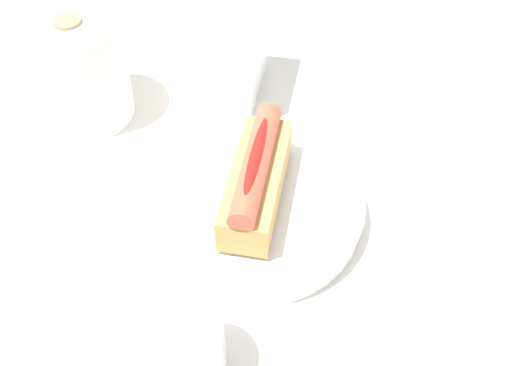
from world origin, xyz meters
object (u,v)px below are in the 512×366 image
(serving_bowl, at_px, (256,206))
(hotdog_front, at_px, (256,178))
(water_glass, at_px, (185,349))
(paper_towel_roll, at_px, (79,70))
(napkin_box, at_px, (240,46))

(serving_bowl, height_order, hotdog_front, hotdog_front)
(serving_bowl, bearing_deg, water_glass, -171.04)
(serving_bowl, relative_size, hotdog_front, 1.43)
(hotdog_front, bearing_deg, serving_bowl, 90.00)
(water_glass, bearing_deg, hotdog_front, 8.96)
(serving_bowl, height_order, paper_towel_roll, paper_towel_roll)
(hotdog_front, distance_m, napkin_box, 0.20)
(water_glass, relative_size, napkin_box, 0.60)
(serving_bowl, xyz_separation_m, paper_towel_roll, (0.05, 0.26, 0.05))
(serving_bowl, xyz_separation_m, water_glass, (-0.18, -0.03, 0.02))
(serving_bowl, distance_m, water_glass, 0.18)
(hotdog_front, xyz_separation_m, paper_towel_roll, (0.05, 0.26, 0.00))
(paper_towel_roll, relative_size, napkin_box, 0.89)
(hotdog_front, relative_size, water_glass, 1.76)
(hotdog_front, bearing_deg, napkin_box, 33.36)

